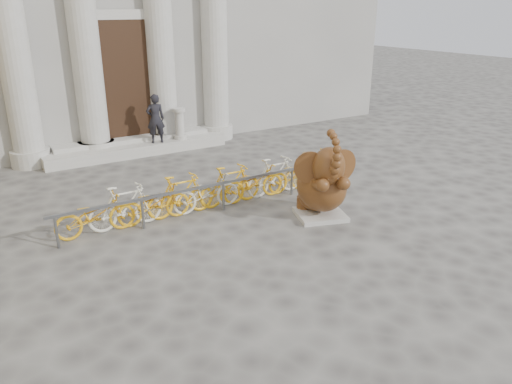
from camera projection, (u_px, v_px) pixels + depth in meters
ground at (309, 276)px, 9.11m from camera, size 80.00×80.00×0.00m
entrance_steps at (137, 148)px, 16.53m from camera, size 6.00×1.20×0.36m
elephant_statue at (322, 185)px, 11.33m from camera, size 1.45×1.72×2.17m
bike_rack at (218, 188)px, 12.02m from camera, size 8.00×0.53×1.00m
pedestrian at (155, 119)px, 16.20m from camera, size 0.64×0.48×1.60m
balustrade_post at (180, 125)px, 16.77m from camera, size 0.43×0.43×1.05m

